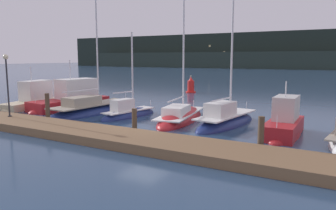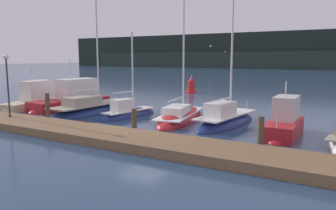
# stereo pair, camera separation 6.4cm
# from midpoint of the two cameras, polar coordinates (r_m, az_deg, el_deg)

# --- Properties ---
(ground_plane) EXTENTS (400.00, 400.00, 0.00)m
(ground_plane) POSITION_cam_midpoint_polar(r_m,az_deg,el_deg) (18.90, -4.28, -4.70)
(ground_plane) COLOR navy
(dock) EXTENTS (36.28, 2.80, 0.45)m
(dock) POSITION_cam_midpoint_polar(r_m,az_deg,el_deg) (16.90, -9.02, -5.56)
(dock) COLOR brown
(dock) RESTS_ON ground
(mooring_pile_1) EXTENTS (0.28, 0.28, 1.95)m
(mooring_pile_1) POSITION_cam_midpoint_polar(r_m,az_deg,el_deg) (22.67, -20.13, -0.51)
(mooring_pile_1) COLOR #4C3D2D
(mooring_pile_1) RESTS_ON ground
(mooring_pile_2) EXTENTS (0.28, 0.28, 1.48)m
(mooring_pile_2) POSITION_cam_midpoint_polar(r_m,az_deg,el_deg) (18.07, -5.79, -2.92)
(mooring_pile_2) COLOR #4C3D2D
(mooring_pile_2) RESTS_ON ground
(mooring_pile_3) EXTENTS (0.28, 0.28, 1.65)m
(mooring_pile_3) POSITION_cam_midpoint_polar(r_m,az_deg,el_deg) (15.22, 15.93, -5.00)
(mooring_pile_3) COLOR #4C3D2D
(mooring_pile_3) RESTS_ON ground
(motorboat_berth_1) EXTENTS (3.02, 6.67, 4.10)m
(motorboat_berth_1) POSITION_cam_midpoint_polar(r_m,az_deg,el_deg) (30.47, -22.37, 0.37)
(motorboat_berth_1) COLOR beige
(motorboat_berth_1) RESTS_ON ground
(motorboat_berth_2) EXTENTS (3.59, 7.72, 4.63)m
(motorboat_berth_2) POSITION_cam_midpoint_polar(r_m,az_deg,el_deg) (28.75, -16.34, 0.38)
(motorboat_berth_2) COLOR red
(motorboat_berth_2) RESTS_ON ground
(sailboat_berth_3) EXTENTS (2.99, 8.59, 12.64)m
(sailboat_berth_3) POSITION_cam_midpoint_polar(r_m,az_deg,el_deg) (25.81, -13.02, -1.07)
(sailboat_berth_3) COLOR navy
(sailboat_berth_3) RESTS_ON ground
(sailboat_berth_4) EXTENTS (2.19, 5.27, 6.64)m
(sailboat_berth_4) POSITION_cam_midpoint_polar(r_m,az_deg,el_deg) (23.76, -6.83, -1.71)
(sailboat_berth_4) COLOR navy
(sailboat_berth_4) RESTS_ON ground
(sailboat_berth_5) EXTENTS (3.39, 7.66, 11.49)m
(sailboat_berth_5) POSITION_cam_midpoint_polar(r_m,az_deg,el_deg) (22.33, 2.25, -2.43)
(sailboat_berth_5) COLOR red
(sailboat_berth_5) RESTS_ON ground
(sailboat_berth_6) EXTENTS (2.84, 6.88, 9.08)m
(sailboat_berth_6) POSITION_cam_midpoint_polar(r_m,az_deg,el_deg) (21.01, 10.08, -3.03)
(sailboat_berth_6) COLOR navy
(sailboat_berth_6) RESTS_ON ground
(motorboat_berth_7) EXTENTS (1.75, 4.89, 3.53)m
(motorboat_berth_7) POSITION_cam_midpoint_polar(r_m,az_deg,el_deg) (19.10, 19.62, -3.82)
(motorboat_berth_7) COLOR red
(motorboat_berth_7) RESTS_ON ground
(channel_buoy) EXTENTS (1.22, 1.22, 2.09)m
(channel_buoy) POSITION_cam_midpoint_polar(r_m,az_deg,el_deg) (40.01, 4.13, 3.29)
(channel_buoy) COLOR red
(channel_buoy) RESTS_ON ground
(dock_lamppost) EXTENTS (0.32, 0.32, 3.99)m
(dock_lamppost) POSITION_cam_midpoint_polar(r_m,az_deg,el_deg) (23.31, -26.15, 4.68)
(dock_lamppost) COLOR #2D2D33
(dock_lamppost) RESTS_ON dock
(hillside_backdrop) EXTENTS (240.00, 23.00, 14.36)m
(hillside_backdrop) POSITION_cam_midpoint_polar(r_m,az_deg,el_deg) (138.87, 24.03, 8.52)
(hillside_backdrop) COLOR #1E2823
(hillside_backdrop) RESTS_ON ground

